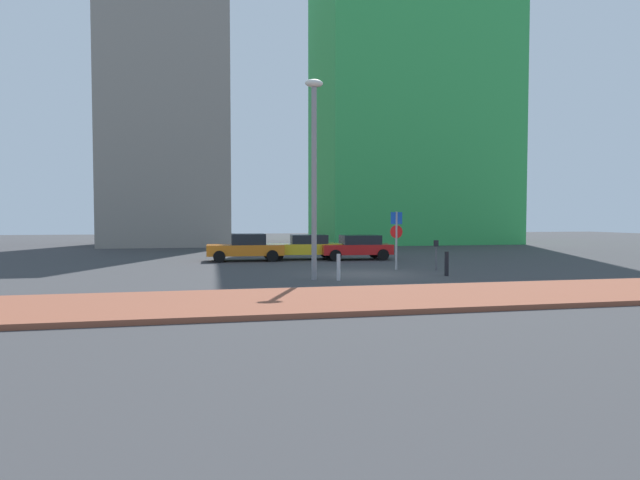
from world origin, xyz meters
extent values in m
plane|color=#38383A|center=(0.00, 0.00, 0.00)|extent=(120.00, 120.00, 0.00)
cube|color=brown|center=(0.00, -6.81, 0.07)|extent=(40.00, 4.48, 0.14)
cube|color=orange|center=(-4.60, 7.95, 0.61)|extent=(4.16, 1.83, 0.59)
cube|color=black|center=(-4.42, 7.95, 1.21)|extent=(1.83, 1.68, 0.60)
cylinder|color=black|center=(-6.01, 7.04, 0.32)|extent=(0.64, 0.22, 0.64)
cylinder|color=black|center=(-6.01, 8.87, 0.32)|extent=(0.64, 0.22, 0.64)
cylinder|color=black|center=(-3.19, 7.04, 0.32)|extent=(0.64, 0.22, 0.64)
cylinder|color=black|center=(-3.18, 8.86, 0.32)|extent=(0.64, 0.22, 0.64)
cube|color=gold|center=(-1.30, 8.28, 0.62)|extent=(4.44, 2.05, 0.59)
cube|color=black|center=(-0.94, 8.26, 1.17)|extent=(2.14, 1.76, 0.51)
cylinder|color=black|center=(-2.83, 7.50, 0.32)|extent=(0.65, 0.26, 0.64)
cylinder|color=black|center=(-2.71, 9.26, 0.32)|extent=(0.65, 0.26, 0.64)
cylinder|color=black|center=(0.11, 7.30, 0.32)|extent=(0.65, 0.26, 0.64)
cylinder|color=black|center=(0.22, 9.07, 0.32)|extent=(0.65, 0.26, 0.64)
cube|color=red|center=(1.65, 7.57, 0.60)|extent=(4.05, 1.88, 0.56)
cube|color=black|center=(1.90, 7.56, 1.14)|extent=(2.20, 1.68, 0.52)
cylinder|color=black|center=(0.26, 6.73, 0.32)|extent=(0.65, 0.24, 0.64)
cylinder|color=black|center=(0.31, 8.48, 0.32)|extent=(0.65, 0.24, 0.64)
cylinder|color=black|center=(2.98, 6.65, 0.32)|extent=(0.65, 0.24, 0.64)
cylinder|color=black|center=(3.03, 8.40, 0.32)|extent=(0.65, 0.24, 0.64)
cylinder|color=gray|center=(1.93, 1.69, 1.34)|extent=(0.10, 0.10, 2.67)
cube|color=#1447B7|center=(1.93, 1.69, 2.37)|extent=(0.55, 0.07, 0.55)
cylinder|color=red|center=(1.93, 1.69, 1.74)|extent=(0.60, 0.06, 0.60)
cylinder|color=#4C4C51|center=(3.57, 0.96, 0.54)|extent=(0.08, 0.08, 1.09)
cube|color=black|center=(3.57, 0.96, 1.23)|extent=(0.18, 0.14, 0.28)
cylinder|color=gray|center=(-2.54, -1.45, 3.66)|extent=(0.20, 0.20, 7.32)
ellipsoid|color=silver|center=(-2.54, -1.45, 7.47)|extent=(0.70, 0.36, 0.30)
cylinder|color=#B7B7BC|center=(-1.69, -1.94, 0.51)|extent=(0.15, 0.15, 1.01)
cylinder|color=black|center=(3.03, -1.26, 0.50)|extent=(0.17, 0.17, 1.00)
cube|color=green|center=(12.45, 27.03, 15.35)|extent=(17.67, 12.29, 30.70)
cube|color=gray|center=(-10.08, 27.64, 12.85)|extent=(10.45, 11.74, 25.70)
camera|label=1|loc=(-6.35, -20.89, 2.35)|focal=29.07mm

